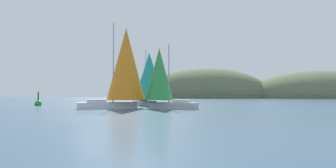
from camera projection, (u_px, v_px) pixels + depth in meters
The scene contains 7 objects.
ground_plane at pixel (91, 118), 23.84m from camera, with size 360.00×360.00×0.00m, color #385670.
headland_center at pixel (204, 98), 156.63m from camera, with size 68.21×44.00×30.76m, color #5B6647.
headland_right at pixel (318, 98), 148.71m from camera, with size 71.97×44.00×26.59m, color #5B6647.
sailboat_orange_sail at pixel (125, 66), 39.58m from camera, with size 9.19×6.60×11.04m.
sailboat_teal_sail at pixel (149, 77), 50.68m from camera, with size 7.18×8.16×9.40m.
sailboat_green_sail at pixel (161, 77), 38.46m from camera, with size 7.08×4.29×8.02m.
channel_buoy at pixel (38, 103), 50.29m from camera, with size 1.10×1.10×2.64m.
Camera 1 is at (9.39, -22.80, 1.79)m, focal length 32.83 mm.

